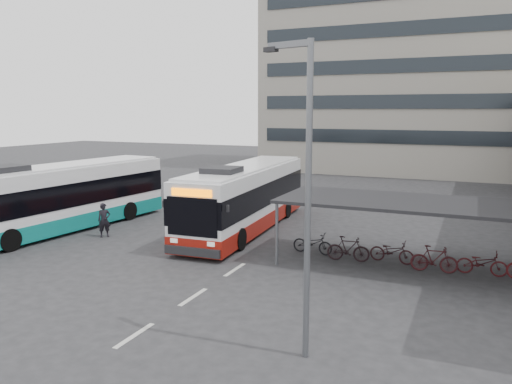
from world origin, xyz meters
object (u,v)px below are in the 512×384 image
at_px(bus_main, 246,198).
at_px(pedestrian, 104,220).
at_px(lamp_post, 305,183).
at_px(bus_teal, 62,198).

xyz_separation_m(bus_main, pedestrian, (-5.39, -4.10, -0.78)).
bearing_deg(pedestrian, lamp_post, -81.10).
xyz_separation_m(pedestrian, lamp_post, (12.14, -7.17, 3.43)).
bearing_deg(lamp_post, bus_teal, 166.92).
relative_size(bus_main, bus_teal, 0.98).
relative_size(bus_main, lamp_post, 1.58).
height_order(bus_teal, lamp_post, lamp_post).
bearing_deg(bus_teal, pedestrian, -0.44).
bearing_deg(bus_main, lamp_post, -62.77).
height_order(pedestrian, lamp_post, lamp_post).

